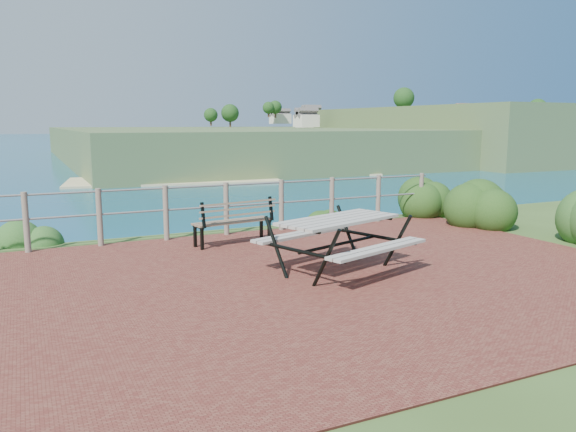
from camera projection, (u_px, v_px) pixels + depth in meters
name	position (u px, v px, depth m)	size (l,w,h in m)	color
ground	(307.00, 279.00, 7.73)	(10.00, 7.00, 0.12)	maroon
ocean	(31.00, 129.00, 186.02)	(1200.00, 1200.00, 0.00)	#135974
safety_railing	(226.00, 206.00, 10.62)	(9.40, 0.10, 1.00)	#6B5B4C
distant_bay	(438.00, 131.00, 261.69)	(290.00, 232.36, 24.00)	#40592C
picnic_table	(338.00, 239.00, 7.97)	(1.98, 1.53, 0.78)	gray
park_bench	(233.00, 215.00, 9.83)	(1.48, 0.58, 0.81)	brown
shrub_right_front	(481.00, 226.00, 11.73)	(1.23, 1.23, 1.75)	#1A4013
shrub_right_edge	(426.00, 215.00, 13.15)	(1.15, 1.15, 1.64)	#1A4013
shrub_lip_west	(30.00, 245.00, 9.89)	(0.87, 0.87, 0.65)	#235520
shrub_lip_east	(330.00, 222.00, 12.22)	(0.77, 0.77, 0.51)	#1A4013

